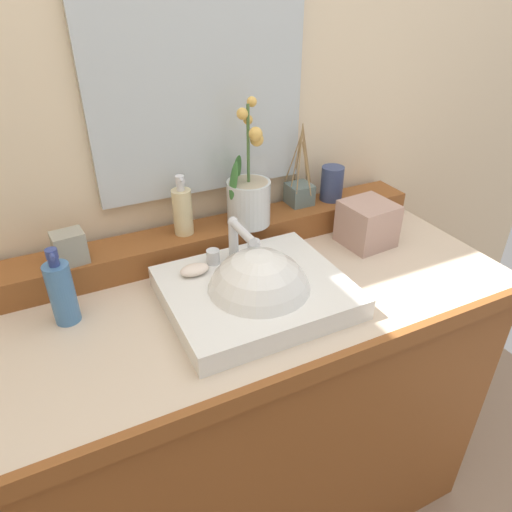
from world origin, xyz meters
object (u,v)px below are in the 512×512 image
reed_diffuser (299,193)px  trinket_box (70,248)px  soap_dispenser (183,210)px  lotion_bottle (62,292)px  potted_plant (249,195)px  sink_basin (258,297)px  tumbler_cup (332,183)px  soap_bar (195,270)px  tissue_box (367,224)px

reed_diffuser → trinket_box: reed_diffuser is taller
soap_dispenser → lotion_bottle: size_ratio=0.88×
trinket_box → lotion_bottle: (-0.04, -0.12, -0.04)m
soap_dispenser → reed_diffuser: reed_diffuser is taller
potted_plant → sink_basin: bearing=-111.1°
tumbler_cup → lotion_bottle: size_ratio=0.56×
lotion_bottle → potted_plant: bearing=13.6°
soap_bar → tissue_box: tissue_box is taller
reed_diffuser → lotion_bottle: size_ratio=1.31×
sink_basin → trinket_box: size_ratio=5.23×
sink_basin → tumbler_cup: bearing=36.3°
sink_basin → tumbler_cup: size_ratio=4.00×
reed_diffuser → tissue_box: 0.22m
tissue_box → tumbler_cup: bearing=95.3°
potted_plant → tumbler_cup: size_ratio=3.24×
potted_plant → trinket_box: potted_plant is taller
sink_basin → tissue_box: (0.40, 0.12, 0.04)m
trinket_box → tissue_box: trinket_box is taller
potted_plant → tissue_box: bearing=-23.2°
potted_plant → reed_diffuser: (0.19, 0.05, -0.05)m
soap_bar → potted_plant: bearing=34.7°
potted_plant → reed_diffuser: 0.20m
potted_plant → soap_dispenser: size_ratio=2.08×
soap_dispenser → lotion_bottle: bearing=-156.1°
soap_bar → tumbler_cup: 0.53m
sink_basin → soap_bar: bearing=136.3°
tumbler_cup → tissue_box: bearing=-84.7°
soap_dispenser → lotion_bottle: 0.36m
sink_basin → tumbler_cup: 0.49m
sink_basin → tissue_box: 0.42m
soap_dispenser → tumbler_cup: bearing=1.1°
potted_plant → tumbler_cup: 0.29m
lotion_bottle → reed_diffuser: bearing=13.8°
soap_bar → sink_basin: bearing=-43.7°
tumbler_cup → reed_diffuser: 0.10m
lotion_bottle → tumbler_cup: bearing=10.9°
soap_bar → potted_plant: (0.21, 0.15, 0.09)m
soap_dispenser → tissue_box: bearing=-17.5°
trinket_box → reed_diffuser: bearing=-1.6°
sink_basin → lotion_bottle: bearing=161.9°
sink_basin → potted_plant: 0.30m
sink_basin → trinket_box: bearing=145.3°
soap_dispenser → reed_diffuser: bearing=4.0°
tissue_box → trinket_box: bearing=170.4°
soap_bar → trinket_box: 0.29m
reed_diffuser → lotion_bottle: (-0.69, -0.17, -0.03)m
soap_dispenser → tissue_box: soap_dispenser is taller
trinket_box → soap_bar: bearing=-35.8°
sink_basin → reed_diffuser: 0.42m
soap_bar → soap_dispenser: bearing=78.9°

